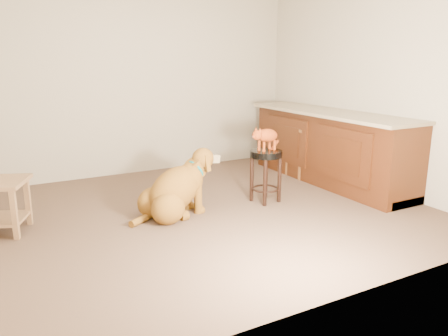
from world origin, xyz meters
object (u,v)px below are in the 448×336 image
padded_stool (266,166)px  tabby_kitten (266,136)px  wood_stool (303,151)px  golden_retriever (175,191)px

padded_stool → tabby_kitten: tabby_kitten is taller
wood_stool → golden_retriever: 2.24m
golden_retriever → tabby_kitten: tabby_kitten is taller
wood_stool → golden_retriever: size_ratio=0.62×
padded_stool → golden_retriever: size_ratio=0.53×
padded_stool → wood_stool: 1.27m
padded_stool → wood_stool: wood_stool is taller
wood_stool → tabby_kitten: size_ratio=1.49×
golden_retriever → tabby_kitten: bearing=-15.2°
wood_stool → tabby_kitten: 1.34m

